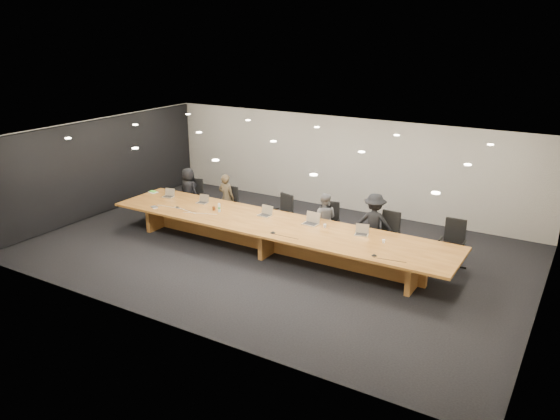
% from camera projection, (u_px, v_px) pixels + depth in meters
% --- Properties ---
extents(ground, '(12.00, 12.00, 0.00)m').
position_uv_depth(ground, '(274.00, 251.00, 13.53)').
color(ground, black).
rests_on(ground, ground).
extents(back_wall, '(12.00, 0.02, 2.80)m').
position_uv_depth(back_wall, '(343.00, 164.00, 16.33)').
color(back_wall, beige).
rests_on(back_wall, ground).
extents(left_wall_panel, '(0.08, 7.84, 2.74)m').
position_uv_depth(left_wall_panel, '(101.00, 168.00, 15.98)').
color(left_wall_panel, black).
rests_on(left_wall_panel, ground).
extents(conference_table, '(9.00, 1.80, 0.75)m').
position_uv_depth(conference_table, '(274.00, 232.00, 13.36)').
color(conference_table, brown).
rests_on(conference_table, ground).
extents(chair_far_left, '(0.66, 0.66, 1.05)m').
position_uv_depth(chair_far_left, '(194.00, 197.00, 16.12)').
color(chair_far_left, black).
rests_on(chair_far_left, ground).
extents(chair_left, '(0.54, 0.54, 1.04)m').
position_uv_depth(chair_left, '(227.00, 205.00, 15.40)').
color(chair_left, black).
rests_on(chair_left, ground).
extents(chair_mid_left, '(0.66, 0.66, 1.06)m').
position_uv_depth(chair_mid_left, '(281.00, 214.00, 14.62)').
color(chair_mid_left, black).
rests_on(chair_mid_left, ground).
extents(chair_mid_right, '(0.64, 0.64, 1.08)m').
position_uv_depth(chair_mid_right, '(328.00, 223.00, 13.91)').
color(chair_mid_right, black).
rests_on(chair_mid_right, ground).
extents(chair_right, '(0.60, 0.60, 1.10)m').
position_uv_depth(chair_right, '(387.00, 234.00, 13.11)').
color(chair_right, black).
rests_on(chair_right, ground).
extents(chair_far_right, '(0.60, 0.60, 1.13)m').
position_uv_depth(chair_far_right, '(452.00, 244.00, 12.50)').
color(chair_far_right, black).
rests_on(chair_far_right, ground).
extents(person_a, '(0.73, 0.53, 1.38)m').
position_uv_depth(person_a, '(189.00, 191.00, 16.12)').
color(person_a, black).
rests_on(person_a, ground).
extents(person_b, '(0.51, 0.34, 1.38)m').
position_uv_depth(person_b, '(226.00, 198.00, 15.46)').
color(person_b, '#3A2F1F').
rests_on(person_b, ground).
extents(person_c, '(0.77, 0.67, 1.34)m').
position_uv_depth(person_c, '(324.00, 219.00, 13.84)').
color(person_c, slate).
rests_on(person_c, ground).
extents(person_d, '(1.04, 0.70, 1.49)m').
position_uv_depth(person_d, '(374.00, 223.00, 13.30)').
color(person_d, black).
rests_on(person_d, ground).
extents(laptop_a, '(0.34, 0.27, 0.24)m').
position_uv_depth(laptop_a, '(168.00, 193.00, 15.27)').
color(laptop_a, '#C6B597').
rests_on(laptop_a, conference_table).
extents(laptop_b, '(0.31, 0.23, 0.23)m').
position_uv_depth(laptop_b, '(202.00, 199.00, 14.76)').
color(laptop_b, tan).
rests_on(laptop_b, conference_table).
extents(laptop_c, '(0.34, 0.26, 0.26)m').
position_uv_depth(laptop_c, '(264.00, 211.00, 13.76)').
color(laptop_c, '#C2B394').
rests_on(laptop_c, conference_table).
extents(laptop_d, '(0.38, 0.28, 0.29)m').
position_uv_depth(laptop_d, '(310.00, 219.00, 13.15)').
color(laptop_d, '#C0AE92').
rests_on(laptop_d, conference_table).
extents(laptop_e, '(0.35, 0.29, 0.24)m').
position_uv_depth(laptop_e, '(362.00, 230.00, 12.49)').
color(laptop_e, tan).
rests_on(laptop_e, conference_table).
extents(water_bottle, '(0.08, 0.08, 0.22)m').
position_uv_depth(water_bottle, '(219.00, 208.00, 14.07)').
color(water_bottle, silver).
rests_on(water_bottle, conference_table).
extents(amber_mug, '(0.09, 0.09, 0.10)m').
position_uv_depth(amber_mug, '(214.00, 208.00, 14.21)').
color(amber_mug, brown).
rests_on(amber_mug, conference_table).
extents(paper_cup_near, '(0.09, 0.09, 0.09)m').
position_uv_depth(paper_cup_near, '(325.00, 226.00, 12.97)').
color(paper_cup_near, silver).
rests_on(paper_cup_near, conference_table).
extents(paper_cup_far, '(0.08, 0.08, 0.08)m').
position_uv_depth(paper_cup_far, '(384.00, 241.00, 12.06)').
color(paper_cup_far, white).
rests_on(paper_cup_far, conference_table).
extents(notepad, '(0.30, 0.27, 0.02)m').
position_uv_depth(notepad, '(153.00, 192.00, 15.75)').
color(notepad, silver).
rests_on(notepad, conference_table).
extents(lime_gadget, '(0.19, 0.12, 0.03)m').
position_uv_depth(lime_gadget, '(153.00, 191.00, 15.75)').
color(lime_gadget, green).
rests_on(lime_gadget, notepad).
extents(av_box, '(0.22, 0.19, 0.03)m').
position_uv_depth(av_box, '(154.00, 207.00, 14.42)').
color(av_box, silver).
rests_on(av_box, conference_table).
extents(mic_left, '(0.12, 0.12, 0.03)m').
position_uv_depth(mic_left, '(177.00, 207.00, 14.43)').
color(mic_left, black).
rests_on(mic_left, conference_table).
extents(mic_center, '(0.17, 0.17, 0.03)m').
position_uv_depth(mic_center, '(273.00, 232.00, 12.64)').
color(mic_center, black).
rests_on(mic_center, conference_table).
extents(mic_right, '(0.16, 0.16, 0.03)m').
position_uv_depth(mic_right, '(374.00, 255.00, 11.38)').
color(mic_right, black).
rests_on(mic_right, conference_table).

